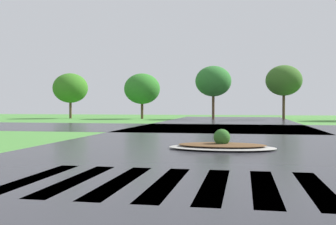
% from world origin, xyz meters
% --- Properties ---
extents(asphalt_roadway, '(11.82, 80.00, 0.01)m').
position_xyz_m(asphalt_roadway, '(0.00, 10.00, 0.00)').
color(asphalt_roadway, '#2B2B30').
rests_on(asphalt_roadway, ground).
extents(asphalt_cross_road, '(90.00, 10.63, 0.01)m').
position_xyz_m(asphalt_cross_road, '(0.00, 23.96, 0.00)').
color(asphalt_cross_road, '#2B2B30').
rests_on(asphalt_cross_road, ground).
extents(crosswalk_stripes, '(5.85, 3.42, 0.01)m').
position_xyz_m(crosswalk_stripes, '(-0.00, 5.17, 0.00)').
color(crosswalk_stripes, white).
rests_on(crosswalk_stripes, ground).
extents(median_island, '(3.58, 1.97, 0.68)m').
position_xyz_m(median_island, '(0.72, 11.26, 0.13)').
color(median_island, '#9E9B93').
rests_on(median_island, ground).
extents(background_treeline, '(35.74, 5.46, 6.12)m').
position_xyz_m(background_treeline, '(-0.57, 40.21, 3.82)').
color(background_treeline, '#4C3823').
rests_on(background_treeline, ground).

